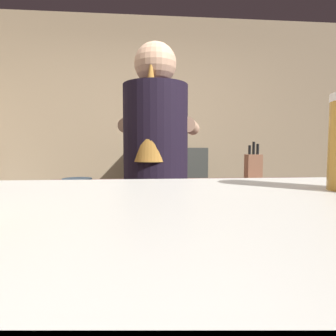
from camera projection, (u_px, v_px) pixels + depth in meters
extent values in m
cube|color=#967F60|center=(142.00, 130.00, 3.52)|extent=(5.20, 0.10, 2.70)
cube|color=brown|center=(192.00, 244.00, 2.04)|extent=(2.10, 0.60, 0.89)
cube|color=#383B36|center=(167.00, 196.00, 3.32)|extent=(0.88, 0.36, 1.13)
cube|color=#352B42|center=(156.00, 274.00, 1.56)|extent=(0.28, 0.20, 0.89)
cylinder|color=black|center=(156.00, 140.00, 1.51)|extent=(0.34, 0.34, 0.57)
sphere|color=tan|center=(156.00, 64.00, 1.48)|extent=(0.22, 0.22, 0.22)
cone|color=#B27A33|center=(151.00, 110.00, 1.40)|extent=(0.18, 0.18, 0.50)
cylinder|color=tan|center=(134.00, 127.00, 1.69)|extent=(0.16, 0.33, 0.08)
cylinder|color=tan|center=(191.00, 127.00, 1.63)|extent=(0.16, 0.33, 0.08)
cube|color=brown|center=(253.00, 169.00, 1.93)|extent=(0.10, 0.08, 0.20)
cylinder|color=black|center=(250.00, 150.00, 1.92)|extent=(0.02, 0.02, 0.06)
cylinder|color=black|center=(254.00, 148.00, 1.92)|extent=(0.02, 0.02, 0.09)
cylinder|color=black|center=(258.00, 149.00, 1.93)|extent=(0.02, 0.02, 0.07)
cylinder|color=#4E7496|center=(77.00, 182.00, 1.82)|extent=(0.19, 0.19, 0.05)
cube|color=silver|center=(194.00, 183.00, 1.95)|extent=(0.24, 0.09, 0.01)
cylinder|color=black|center=(175.00, 142.00, 3.27)|extent=(0.07, 0.07, 0.14)
cylinder|color=black|center=(175.00, 133.00, 3.27)|extent=(0.03, 0.03, 0.05)
cylinder|color=red|center=(175.00, 130.00, 3.27)|extent=(0.04, 0.04, 0.01)
cylinder|color=#437B2E|center=(166.00, 142.00, 3.24)|extent=(0.06, 0.06, 0.12)
cylinder|color=#437B2E|center=(166.00, 135.00, 3.23)|extent=(0.03, 0.03, 0.05)
cylinder|color=black|center=(166.00, 132.00, 3.23)|extent=(0.03, 0.03, 0.01)
cylinder|color=#428730|center=(149.00, 140.00, 3.31)|extent=(0.07, 0.07, 0.18)
cylinder|color=#428730|center=(149.00, 129.00, 3.30)|extent=(0.03, 0.03, 0.07)
cylinder|color=black|center=(149.00, 125.00, 3.29)|extent=(0.04, 0.04, 0.01)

